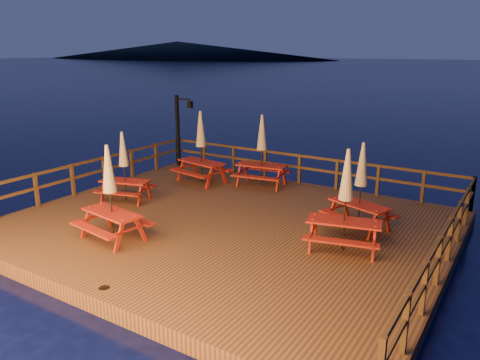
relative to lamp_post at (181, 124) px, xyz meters
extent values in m
plane|color=black|center=(5.39, -4.55, -2.20)|extent=(500.00, 500.00, 0.00)
cube|color=#422415|center=(5.39, -4.55, -2.00)|extent=(12.00, 10.00, 0.40)
cylinder|color=#3E2713|center=(-0.21, 0.05, -2.50)|extent=(0.24, 0.24, 1.40)
cylinder|color=#3E2713|center=(5.39, -9.15, -2.50)|extent=(0.24, 0.24, 1.40)
cylinder|color=#3E2713|center=(5.39, 0.05, -2.50)|extent=(0.24, 0.24, 1.40)
cylinder|color=#3E2713|center=(10.99, 0.05, -2.50)|extent=(0.24, 0.24, 1.40)
cube|color=#3E2713|center=(5.39, 0.30, -0.75)|extent=(11.70, 0.06, 0.09)
cube|color=#3E2713|center=(5.39, 0.30, -1.19)|extent=(11.70, 0.06, 0.09)
cube|color=#3E2713|center=(0.71, 0.30, -1.25)|extent=(0.10, 0.10, 1.10)
cube|color=#3E2713|center=(5.39, 0.30, -1.25)|extent=(0.10, 0.10, 1.10)
cube|color=#3E2713|center=(10.07, 0.30, -1.25)|extent=(0.10, 0.10, 1.10)
cube|color=#3E2713|center=(-0.46, -4.55, -0.75)|extent=(0.06, 9.70, 0.09)
cube|color=#3E2713|center=(-0.46, -4.55, -1.19)|extent=(0.06, 9.70, 0.09)
cube|color=#3E2713|center=(-0.46, -4.55, -1.25)|extent=(0.10, 0.10, 1.10)
cube|color=#3E2713|center=(-0.46, -0.67, -1.25)|extent=(0.10, 0.10, 1.10)
cube|color=#3E2713|center=(11.24, -4.55, -0.75)|extent=(0.06, 9.70, 0.09)
cube|color=#3E2713|center=(11.24, -4.55, -1.19)|extent=(0.06, 9.70, 0.09)
cube|color=#3E2713|center=(11.24, -8.43, -1.25)|extent=(0.10, 0.10, 1.10)
cube|color=#3E2713|center=(11.24, -4.55, -1.25)|extent=(0.10, 0.10, 1.10)
cube|color=#3E2713|center=(11.24, -0.67, -1.25)|extent=(0.10, 0.10, 1.10)
cube|color=black|center=(-0.16, 0.00, -0.30)|extent=(0.12, 0.12, 3.00)
cube|color=black|center=(0.19, 0.00, 1.05)|extent=(0.70, 0.06, 0.06)
cube|color=black|center=(0.54, 0.00, 0.85)|extent=(0.18, 0.18, 0.28)
sphere|color=#FFCF66|center=(0.54, 0.00, 0.85)|extent=(0.14, 0.14, 0.14)
ellipsoid|color=black|center=(-154.61, 185.45, 2.30)|extent=(180.00, 84.00, 9.00)
cube|color=#99140D|center=(3.58, -7.20, -1.06)|extent=(1.85, 0.93, 0.05)
cube|color=#99140D|center=(3.67, -6.62, -1.35)|extent=(1.80, 0.52, 0.05)
cube|color=#99140D|center=(3.50, -7.79, -1.35)|extent=(1.80, 0.52, 0.05)
cube|color=#99140D|center=(2.90, -6.78, -1.43)|extent=(0.07, 0.11, 0.74)
cube|color=#99140D|center=(2.81, -7.42, -1.43)|extent=(0.07, 0.11, 0.74)
cube|color=#99140D|center=(4.36, -6.98, -1.43)|extent=(0.07, 0.11, 0.74)
cube|color=#99140D|center=(4.27, -7.63, -1.43)|extent=(0.07, 0.11, 0.74)
cylinder|color=black|center=(3.58, -7.20, -0.56)|extent=(0.04, 0.04, 2.46)
cone|color=tan|center=(3.58, -7.20, 0.13)|extent=(0.35, 0.35, 1.23)
sphere|color=black|center=(3.58, -7.20, 0.70)|extent=(0.07, 0.07, 0.07)
cube|color=#99140D|center=(2.24, -1.56, -1.01)|extent=(1.97, 1.05, 0.05)
cube|color=#99140D|center=(2.35, -0.94, -1.33)|extent=(1.90, 0.62, 0.05)
cube|color=#99140D|center=(2.13, -2.17, -1.33)|extent=(1.90, 0.62, 0.05)
cube|color=#99140D|center=(1.53, -1.08, -1.40)|extent=(0.08, 0.11, 0.78)
cube|color=#99140D|center=(1.41, -1.76, -1.40)|extent=(0.08, 0.11, 0.78)
cube|color=#99140D|center=(3.07, -1.36, -1.40)|extent=(0.08, 0.11, 0.78)
cube|color=#99140D|center=(2.95, -2.03, -1.40)|extent=(0.08, 0.11, 0.78)
cylinder|color=black|center=(2.24, -1.56, -0.49)|extent=(0.05, 0.05, 2.60)
cone|color=tan|center=(2.24, -1.56, 0.23)|extent=(0.37, 0.37, 1.30)
sphere|color=black|center=(2.24, -1.56, 0.84)|extent=(0.07, 0.07, 0.07)
cube|color=#99140D|center=(8.92, -4.59, -1.05)|extent=(1.92, 1.11, 0.05)
cube|color=#99140D|center=(8.78, -4.01, -1.35)|extent=(1.81, 0.71, 0.05)
cube|color=#99140D|center=(9.07, -5.18, -1.35)|extent=(1.81, 0.71, 0.05)
cube|color=#99140D|center=(8.12, -4.45, -1.42)|extent=(0.08, 0.11, 0.75)
cube|color=#99140D|center=(8.28, -5.10, -1.42)|extent=(0.08, 0.11, 0.75)
cube|color=#99140D|center=(9.57, -4.09, -1.42)|extent=(0.08, 0.11, 0.75)
cube|color=#99140D|center=(9.73, -4.73, -1.42)|extent=(0.08, 0.11, 0.75)
cylinder|color=black|center=(8.92, -4.59, -0.55)|extent=(0.04, 0.04, 2.50)
cone|color=tan|center=(8.92, -4.59, 0.15)|extent=(0.36, 0.36, 1.25)
sphere|color=black|center=(8.92, -4.59, 0.73)|extent=(0.07, 0.07, 0.07)
cube|color=#99140D|center=(4.34, -0.72, -1.04)|extent=(1.91, 1.00, 0.05)
cube|color=#99140D|center=(4.25, -0.12, -1.34)|extent=(1.84, 0.58, 0.05)
cube|color=#99140D|center=(4.44, -1.32, -1.34)|extent=(1.84, 0.58, 0.05)
cube|color=#99140D|center=(3.54, -0.51, -1.42)|extent=(0.08, 0.11, 0.76)
cube|color=#99140D|center=(3.65, -1.17, -1.42)|extent=(0.08, 0.11, 0.76)
cube|color=#99140D|center=(5.04, -0.27, -1.42)|extent=(0.08, 0.11, 0.76)
cube|color=#99140D|center=(5.15, -0.93, -1.42)|extent=(0.08, 0.11, 0.76)
cylinder|color=black|center=(4.34, -0.72, -0.53)|extent=(0.04, 0.04, 2.53)
cone|color=tan|center=(4.34, -0.72, 0.18)|extent=(0.36, 0.36, 1.26)
sphere|color=black|center=(4.34, -0.72, 0.76)|extent=(0.07, 0.07, 0.07)
cube|color=#99140D|center=(8.77, -2.98, -1.08)|extent=(1.83, 1.20, 0.05)
cube|color=#99140D|center=(8.96, -2.45, -1.37)|extent=(1.70, 0.82, 0.05)
cube|color=#99140D|center=(8.58, -3.52, -1.37)|extent=(1.70, 0.82, 0.05)
cube|color=#99140D|center=(8.20, -2.45, -1.44)|extent=(0.09, 0.11, 0.71)
cube|color=#99140D|center=(7.99, -3.04, -1.44)|extent=(0.09, 0.11, 0.71)
cube|color=#99140D|center=(9.54, -2.93, -1.44)|extent=(0.09, 0.11, 0.71)
cube|color=#99140D|center=(9.33, -3.52, -1.44)|extent=(0.09, 0.11, 0.71)
cylinder|color=black|center=(8.77, -2.98, -0.61)|extent=(0.04, 0.04, 2.37)
cone|color=tan|center=(8.77, -2.98, 0.06)|extent=(0.34, 0.34, 1.19)
sphere|color=black|center=(8.77, -2.98, 0.61)|extent=(0.07, 0.07, 0.07)
cube|color=#99140D|center=(1.46, -4.68, -1.12)|extent=(1.72, 1.06, 0.04)
cube|color=#99140D|center=(1.30, -4.16, -1.39)|extent=(1.61, 0.70, 0.04)
cube|color=#99140D|center=(1.61, -5.19, -1.39)|extent=(1.61, 0.70, 0.04)
cube|color=#99140D|center=(0.73, -4.58, -1.46)|extent=(0.08, 0.10, 0.67)
cube|color=#99140D|center=(0.90, -5.15, -1.46)|extent=(0.08, 0.10, 0.67)
cube|color=#99140D|center=(2.02, -4.20, -1.46)|extent=(0.08, 0.10, 0.67)
cube|color=#99140D|center=(2.18, -4.77, -1.46)|extent=(0.08, 0.10, 0.67)
cylinder|color=black|center=(1.46, -4.68, -0.68)|extent=(0.04, 0.04, 2.23)
cone|color=tan|center=(1.46, -4.68, -0.05)|extent=(0.32, 0.32, 1.12)
sphere|color=black|center=(1.46, -4.68, 0.47)|extent=(0.06, 0.06, 0.06)
camera|label=1|loc=(12.56, -15.08, 3.05)|focal=35.00mm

